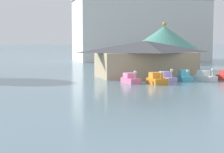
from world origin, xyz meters
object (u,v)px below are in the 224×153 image
Objects in this scene: pedal_boat_white at (205,77)px; pedal_boat_pink at (130,79)px; pedal_boat_orange at (157,79)px; pedal_boat_cyan at (185,77)px; pedal_boat_lavender at (166,77)px; green_roof_pavilion at (164,45)px; boathouse at (146,58)px; background_building_block at (141,29)px.

pedal_boat_pink is at bearing -105.69° from pedal_boat_white.
pedal_boat_orange is at bearing -92.74° from pedal_boat_white.
pedal_boat_cyan is at bearing -116.48° from pedal_boat_white.
green_roof_pavilion is (7.17, 16.46, 3.94)m from pedal_boat_lavender.
pedal_boat_orange is at bearing -54.56° from pedal_boat_cyan.
background_building_block is at bearing 70.03° from boathouse.
pedal_boat_white reaches higher than pedal_boat_cyan.
background_building_block reaches higher than pedal_boat_cyan.
pedal_boat_pink is at bearing -75.55° from pedal_boat_cyan.
pedal_boat_cyan is at bearing -104.83° from background_building_block.
pedal_boat_white reaches higher than pedal_boat_orange.
pedal_boat_pink is 56.57m from background_building_block.
pedal_boat_white is (10.02, -0.06, 0.03)m from pedal_boat_pink.
boathouse is 12.25m from green_roof_pavilion.
pedal_boat_white is at bearing 89.82° from pedal_boat_cyan.
background_building_block reaches higher than pedal_boat_white.
pedal_boat_lavender is 7.05m from boathouse.
background_building_block reaches higher than pedal_boat_lavender.
pedal_boat_pink is 0.92× the size of pedal_boat_cyan.
pedal_boat_pink is 1.08× the size of pedal_boat_orange.
background_building_block is (13.63, 51.45, 7.92)m from pedal_boat_cyan.
pedal_boat_lavender is (4.80, 0.38, 0.02)m from pedal_boat_pink.
boathouse reaches higher than pedal_boat_white.
pedal_boat_lavender reaches higher than pedal_boat_pink.
pedal_boat_pink is 7.43m from pedal_boat_cyan.
pedal_boat_cyan is 53.81m from background_building_block.
pedal_boat_orange reaches higher than pedal_boat_cyan.
pedal_boat_white is 0.09× the size of background_building_block.
green_roof_pavilion is (1.95, 16.89, 3.92)m from pedal_boat_white.
boathouse is at bearing 170.49° from pedal_boat_lavender.
boathouse reaches higher than pedal_boat_orange.
background_building_block is at bearing 152.61° from pedal_boat_lavender.
green_roof_pavilion is (9.29, 18.53, 3.91)m from pedal_boat_orange.
pedal_boat_orange is 0.23× the size of green_roof_pavilion.
pedal_boat_pink is at bearing -125.61° from pedal_boat_orange.
pedal_boat_pink is 0.25× the size of green_roof_pavilion.
pedal_boat_lavender reaches higher than pedal_boat_white.
green_roof_pavilion is (11.97, 16.83, 3.96)m from pedal_boat_pink.
boathouse reaches higher than pedal_boat_pink.
boathouse is (-2.66, 6.63, 2.12)m from pedal_boat_cyan.
pedal_boat_white is 0.22× the size of boathouse.
green_roof_pavilion is at bearing 158.04° from pedal_boat_white.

